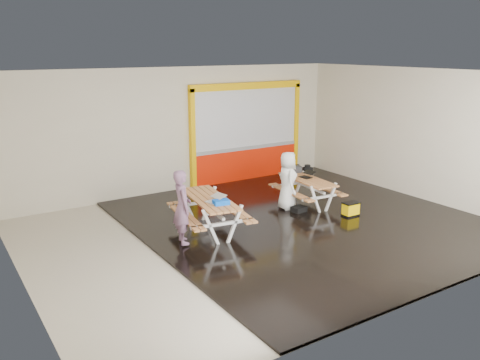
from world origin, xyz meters
TOP-DOWN VIEW (x-y plane):
  - room at (0.00, 0.00)m, footprint 10.02×8.02m
  - deck at (1.25, 0.00)m, footprint 7.50×7.98m
  - kiosk at (2.20, 3.93)m, footprint 3.88×0.16m
  - picnic_table_left at (-1.02, 0.54)m, footprint 1.70×2.25m
  - picnic_table_right at (2.07, 0.91)m, footprint 1.38×1.92m
  - person_left at (-1.86, 0.19)m, footprint 0.48×0.63m
  - person_right at (1.43, 0.92)m, footprint 0.70×0.84m
  - laptop_left at (-1.07, 0.21)m, footprint 0.41×0.38m
  - laptop_right at (2.16, 1.04)m, footprint 0.38×0.35m
  - blue_pouch at (-1.04, 0.02)m, footprint 0.36×0.28m
  - toolbox at (2.21, 1.62)m, footprint 0.42×0.29m
  - backpack at (2.65, 1.60)m, footprint 0.28×0.21m
  - dark_case at (1.51, 0.54)m, footprint 0.37×0.30m
  - fluke_bag at (2.36, -0.39)m, footprint 0.40×0.27m

SIDE VIEW (x-z plane):
  - deck at x=1.25m, z-range 0.00..0.05m
  - dark_case at x=1.51m, z-range 0.05..0.18m
  - fluke_bag at x=2.36m, z-range 0.04..0.39m
  - picnic_table_right at x=2.07m, z-range 0.20..0.93m
  - picnic_table_left at x=-1.02m, z-range 0.22..1.04m
  - backpack at x=2.65m, z-range 0.46..0.88m
  - person_right at x=1.43m, z-range 0.03..1.51m
  - laptop_right at x=2.16m, z-range 0.71..0.85m
  - toolbox at x=2.21m, z-range 0.71..0.93m
  - person_left at x=-1.86m, z-range 0.08..1.63m
  - blue_pouch at x=-1.04m, z-range 0.82..0.92m
  - laptop_left at x=-1.07m, z-range 0.79..0.95m
  - kiosk at x=2.20m, z-range -0.06..2.94m
  - room at x=0.00m, z-range -0.01..3.51m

